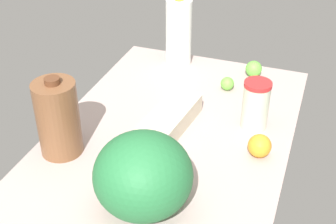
{
  "coord_description": "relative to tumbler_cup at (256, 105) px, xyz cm",
  "views": [
    {
      "loc": [
        -114.36,
        -41.4,
        92.41
      ],
      "look_at": [
        0.0,
        0.0,
        13.0
      ],
      "focal_mm": 50.0,
      "sensor_mm": 36.0,
      "label": 1
    }
  ],
  "objects": [
    {
      "name": "egg_carton",
      "position": [
        -10.0,
        25.92,
        -5.19
      ],
      "size": [
        29.18,
        14.03,
        6.55
      ],
      "primitive_type": "cube",
      "rotation": [
        0.0,
        0.0,
        -0.11
      ],
      "color": "beige",
      "rests_on": "countertop"
    },
    {
      "name": "countertop",
      "position": [
        -15.9,
        24.54,
        -9.96
      ],
      "size": [
        120.0,
        76.0,
        3.0
      ],
      "primitive_type": "cube",
      "color": "#AF9892",
      "rests_on": "ground"
    },
    {
      "name": "orange_by_jug",
      "position": [
        -14.86,
        -4.57,
        -4.86
      ],
      "size": [
        7.21,
        7.21,
        7.21
      ],
      "primitive_type": "sphere",
      "color": "orange",
      "rests_on": "countertop"
    },
    {
      "name": "milk_jug",
      "position": [
        35.28,
        38.49,
        5.22
      ],
      "size": [
        10.43,
        10.43,
        28.93
      ],
      "color": "white",
      "rests_on": "countertop"
    },
    {
      "name": "lime_near_front",
      "position": [
        20.75,
        14.13,
        -5.95
      ],
      "size": [
        5.04,
        5.04,
        5.04
      ],
      "primitive_type": "sphere",
      "color": "#67B93E",
      "rests_on": "countertop"
    },
    {
      "name": "tumbler_cup",
      "position": [
        0.0,
        0.0,
        0.0
      ],
      "size": [
        8.95,
        8.95,
        16.85
      ],
      "color": "beige",
      "rests_on": "countertop"
    },
    {
      "name": "chocolate_milk_jug",
      "position": [
        -33.15,
        53.09,
        3.58
      ],
      "size": [
        12.85,
        12.85,
        25.65
      ],
      "color": "brown",
      "rests_on": "countertop"
    },
    {
      "name": "lime_beside_bowl",
      "position": [
        34.63,
        6.95,
        -5.27
      ],
      "size": [
        6.38,
        6.38,
        6.38
      ],
      "primitive_type": "sphere",
      "color": "#62BC3D",
      "rests_on": "countertop"
    },
    {
      "name": "watermelon",
      "position": [
        -47.41,
        19.86,
        2.71
      ],
      "size": [
        25.66,
        25.66,
        22.36
      ],
      "primitive_type": "ellipsoid",
      "color": "#26703B",
      "rests_on": "countertop"
    }
  ]
}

